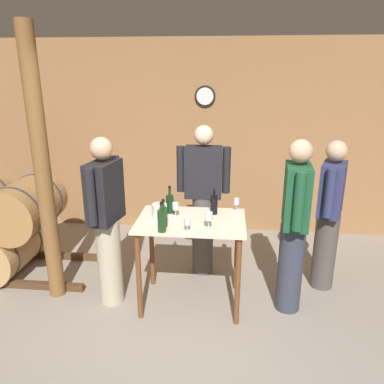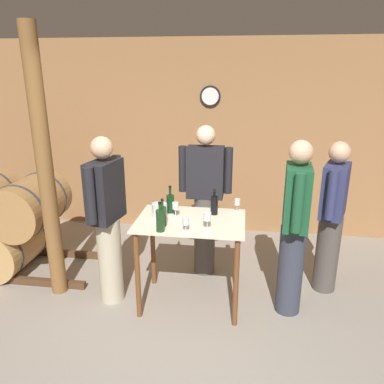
{
  "view_description": "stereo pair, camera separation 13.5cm",
  "coord_description": "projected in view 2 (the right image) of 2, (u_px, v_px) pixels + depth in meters",
  "views": [
    {
      "loc": [
        0.31,
        -2.54,
        2.28
      ],
      "look_at": [
        -0.04,
        0.87,
        1.16
      ],
      "focal_mm": 35.0,
      "sensor_mm": 36.0,
      "label": 1
    },
    {
      "loc": [
        0.44,
        -2.52,
        2.28
      ],
      "look_at": [
        -0.04,
        0.87,
        1.16
      ],
      "focal_mm": 35.0,
      "sensor_mm": 36.0,
      "label": 2
    }
  ],
  "objects": [
    {
      "name": "wooden_post",
      "position": [
        45.0,
        170.0,
        3.64
      ],
      "size": [
        0.16,
        0.16,
        2.7
      ],
      "color": "brown",
      "rests_on": "ground_plane"
    },
    {
      "name": "back_wall",
      "position": [
        213.0,
        139.0,
        5.26
      ],
      "size": [
        8.4,
        0.08,
        2.7
      ],
      "color": "#996B42",
      "rests_on": "ground_plane"
    },
    {
      "name": "tasting_table",
      "position": [
        191.0,
        237.0,
        3.64
      ],
      "size": [
        1.04,
        0.72,
        0.91
      ],
      "color": "beige",
      "rests_on": "ground_plane"
    },
    {
      "name": "wine_glass_near_right",
      "position": [
        207.0,
        217.0,
        3.33
      ],
      "size": [
        0.07,
        0.07,
        0.16
      ],
      "color": "silver",
      "rests_on": "tasting_table"
    },
    {
      "name": "wine_bottle_left",
      "position": [
        170.0,
        203.0,
        3.75
      ],
      "size": [
        0.08,
        0.08,
        0.28
      ],
      "color": "black",
      "rests_on": "tasting_table"
    },
    {
      "name": "person_host",
      "position": [
        332.0,
        215.0,
        3.85
      ],
      "size": [
        0.34,
        0.56,
        1.62
      ],
      "color": "#4C4742",
      "rests_on": "ground_plane"
    },
    {
      "name": "wine_bottle_far_left",
      "position": [
        163.0,
        216.0,
        3.43
      ],
      "size": [
        0.07,
        0.07,
        0.26
      ],
      "color": "#193819",
      "rests_on": "tasting_table"
    },
    {
      "name": "person_visitor_near_door",
      "position": [
        205.0,
        198.0,
        4.18
      ],
      "size": [
        0.59,
        0.24,
        1.73
      ],
      "color": "#4C4742",
      "rests_on": "ground_plane"
    },
    {
      "name": "person_visitor_bearded",
      "position": [
        107.0,
        218.0,
        3.65
      ],
      "size": [
        0.29,
        0.58,
        1.71
      ],
      "color": "#B7AD93",
      "rests_on": "ground_plane"
    },
    {
      "name": "person_visitor_with_scarf",
      "position": [
        294.0,
        226.0,
        3.46
      ],
      "size": [
        0.25,
        0.59,
        1.71
      ],
      "color": "#333847",
      "rests_on": "ground_plane"
    },
    {
      "name": "wine_glass_near_left",
      "position": [
        175.0,
        206.0,
        3.61
      ],
      "size": [
        0.06,
        0.06,
        0.15
      ],
      "color": "silver",
      "rests_on": "tasting_table"
    },
    {
      "name": "wine_bottle_right",
      "position": [
        214.0,
        205.0,
        3.7
      ],
      "size": [
        0.07,
        0.07,
        0.26
      ],
      "color": "black",
      "rests_on": "tasting_table"
    },
    {
      "name": "ice_bucket",
      "position": [
        159.0,
        210.0,
        3.65
      ],
      "size": [
        0.15,
        0.15,
        0.13
      ],
      "color": "silver",
      "rests_on": "tasting_table"
    },
    {
      "name": "wine_glass_far_side",
      "position": [
        237.0,
        203.0,
        3.78
      ],
      "size": [
        0.06,
        0.06,
        0.13
      ],
      "color": "silver",
      "rests_on": "tasting_table"
    },
    {
      "name": "ground_plane",
      "position": [
        182.0,
        355.0,
        3.14
      ],
      "size": [
        14.0,
        14.0,
        0.0
      ],
      "primitive_type": "plane",
      "color": "gray"
    },
    {
      "name": "wine_glass_near_center",
      "position": [
        186.0,
        222.0,
        3.3
      ],
      "size": [
        0.06,
        0.06,
        0.13
      ],
      "color": "silver",
      "rests_on": "tasting_table"
    },
    {
      "name": "wine_bottle_center",
      "position": [
        160.0,
        220.0,
        3.3
      ],
      "size": [
        0.07,
        0.07,
        0.28
      ],
      "color": "#193819",
      "rests_on": "tasting_table"
    }
  ]
}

